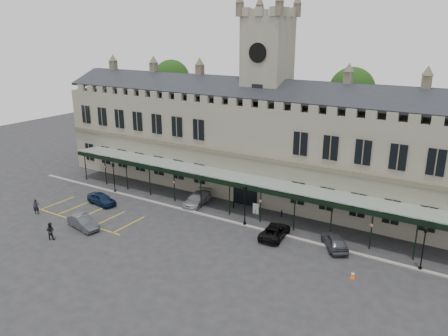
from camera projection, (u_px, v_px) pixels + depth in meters
The scene contains 22 objects.
ground at pixel (193, 238), 44.88m from camera, with size 140.00×140.00×0.00m, color #252527.
station_building at pixel (265, 145), 55.86m from camera, with size 60.00×10.36×17.30m.
clock_tower at pixel (266, 93), 53.95m from camera, with size 5.60×5.60×24.80m.
canopy at pixel (231, 195), 50.22m from camera, with size 50.00×4.10×4.30m.
kerb at pixel (222, 219), 49.32m from camera, with size 60.00×0.40×0.12m, color gray.
parking_markings at pixel (88, 215), 50.69m from camera, with size 16.00×6.00×0.01m, color gold, non-canonical shape.
tree_behind_left at pixel (172, 79), 72.40m from camera, with size 6.00×6.00×16.00m.
tree_behind_mid at pixel (352, 92), 57.33m from camera, with size 6.00×6.00×16.00m.
lamp_post_left at pixel (114, 175), 57.00m from camera, with size 0.40×0.40×4.20m.
lamp_post_mid at pixel (245, 201), 47.09m from camera, with size 0.46×0.46×4.84m.
lamp_post_right at pixel (424, 244), 38.14m from camera, with size 0.41×0.41×4.36m.
traffic_cone at pixel (353, 275), 37.52m from camera, with size 0.43×0.43×0.68m.
sign_board at pixel (256, 209), 50.79m from camera, with size 0.74×0.08×1.27m.
bollard_left at pixel (233, 205), 52.42m from camera, with size 0.15×0.15×0.82m, color black.
bollard_right at pixel (282, 214), 49.92m from camera, with size 0.15×0.15×0.82m, color black.
car_left_a at pixel (102, 199), 53.53m from camera, with size 1.71×4.25×1.45m, color #0C1B37.
car_left_b at pixel (83, 222), 46.95m from camera, with size 1.52×4.37×1.44m, color #3C3E44.
car_taxi at pixel (197, 199), 53.50m from camera, with size 2.02×4.96×1.44m, color #A0A2A7.
car_van at pixel (275, 231), 44.96m from camera, with size 2.19×4.74×1.32m, color black.
car_right_a at pixel (335, 241), 42.64m from camera, with size 1.79×4.44×1.51m, color #3C3E44.
person_a at pixel (36, 207), 50.62m from camera, with size 0.66×0.43×1.81m, color black.
person_b at pixel (50, 231), 44.44m from camera, with size 0.89×0.70×1.84m, color black.
Camera 1 is at (24.08, -32.93, 20.30)m, focal length 35.00 mm.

